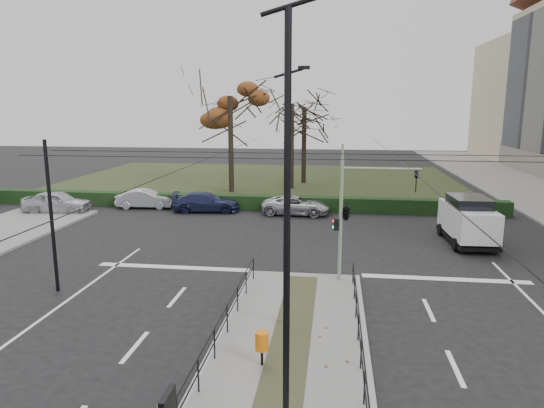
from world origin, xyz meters
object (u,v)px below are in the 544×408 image
(parked_car_first, at_px, (57,202))
(parked_car_third, at_px, (206,202))
(streetlamp_median_near, at_px, (288,244))
(traffic_light, at_px, (348,210))
(rust_tree, at_px, (230,96))
(bare_tree_near, at_px, (292,110))
(streetlamp_median_far, at_px, (288,200))
(white_van, at_px, (468,219))
(parked_car_second, at_px, (145,199))
(bare_tree_center, at_px, (304,113))
(parked_car_fourth, at_px, (296,205))
(litter_bin, at_px, (262,342))

(parked_car_first, xyz_separation_m, parked_car_third, (10.03, 1.85, -0.09))
(streetlamp_median_near, height_order, parked_car_first, streetlamp_median_near)
(traffic_light, distance_m, rust_tree, 23.14)
(parked_car_third, height_order, bare_tree_near, bare_tree_near)
(streetlamp_median_far, height_order, rust_tree, rust_tree)
(streetlamp_median_near, xyz_separation_m, white_van, (7.94, 17.67, -3.37))
(parked_car_first, xyz_separation_m, parked_car_second, (5.35, 2.46, -0.10))
(bare_tree_near, bearing_deg, parked_car_first, -141.26)
(bare_tree_near, bearing_deg, bare_tree_center, 74.70)
(streetlamp_median_far, relative_size, bare_tree_near, 0.84)
(bare_tree_center, xyz_separation_m, bare_tree_near, (-0.89, -3.25, 0.23))
(parked_car_first, xyz_separation_m, parked_car_fourth, (16.35, 1.70, -0.14))
(bare_tree_center, bearing_deg, streetlamp_median_near, -86.74)
(parked_car_fourth, xyz_separation_m, white_van, (9.67, -5.89, 0.68))
(parked_car_third, bearing_deg, streetlamp_median_near, -167.73)
(streetlamp_median_near, distance_m, parked_car_fourth, 23.97)
(parked_car_first, distance_m, bare_tree_near, 20.28)
(traffic_light, distance_m, streetlamp_median_far, 5.25)
(traffic_light, bearing_deg, white_van, 46.38)
(litter_bin, bearing_deg, bare_tree_center, 91.83)
(parked_car_third, bearing_deg, litter_bin, -167.31)
(traffic_light, bearing_deg, parked_car_third, 126.29)
(traffic_light, relative_size, parked_car_second, 1.23)
(rust_tree, bearing_deg, parked_car_third, -91.19)
(parked_car_fourth, height_order, rust_tree, rust_tree)
(white_van, distance_m, rust_tree, 22.03)
(parked_car_third, bearing_deg, streetlamp_median_far, -163.47)
(streetlamp_median_near, xyz_separation_m, streetlamp_median_far, (-0.58, 6.13, -0.35))
(traffic_light, distance_m, streetlamp_median_near, 11.03)
(streetlamp_median_near, distance_m, rust_tree, 32.57)
(parked_car_fourth, bearing_deg, parked_car_third, 90.71)
(parked_car_second, height_order, bare_tree_near, bare_tree_near)
(white_van, bearing_deg, litter_bin, -122.50)
(streetlamp_median_near, height_order, parked_car_third, streetlamp_median_near)
(streetlamp_median_far, bearing_deg, parked_car_third, 113.03)
(streetlamp_median_near, bearing_deg, rust_tree, 104.10)
(parked_car_second, bearing_deg, rust_tree, -40.88)
(traffic_light, xyz_separation_m, parked_car_fourth, (-3.14, 12.74, -2.44))
(bare_tree_center, distance_m, bare_tree_near, 3.38)
(streetlamp_median_far, bearing_deg, litter_bin, -100.27)
(streetlamp_median_near, height_order, bare_tree_near, bare_tree_near)
(streetlamp_median_far, relative_size, parked_car_first, 1.81)
(parked_car_third, height_order, parked_car_fourth, parked_car_third)
(traffic_light, distance_m, white_van, 9.63)
(parked_car_first, bearing_deg, litter_bin, -143.69)
(streetlamp_median_far, distance_m, parked_car_second, 22.18)
(parked_car_third, bearing_deg, parked_car_second, 76.07)
(streetlamp_median_far, distance_m, white_van, 14.66)
(parked_car_third, relative_size, bare_tree_near, 0.48)
(streetlamp_median_far, bearing_deg, traffic_light, 66.99)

